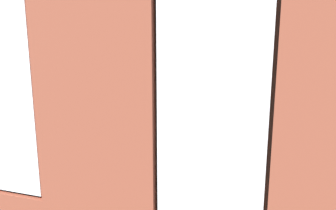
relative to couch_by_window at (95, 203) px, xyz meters
name	(u,v)px	position (x,y,z in m)	size (l,w,h in m)	color
ground_plane	(181,169)	(-0.44, -2.17, -0.38)	(6.44, 6.40, 0.10)	brown
brick_wall_with_windows	(94,99)	(-0.44, 0.65, 1.38)	(5.84, 0.30, 3.46)	brown
white_wall_right	(31,65)	(2.43, -1.97, 1.40)	(0.10, 5.40, 3.46)	silver
couch_by_window	(95,203)	(0.00, 0.00, 0.00)	(1.94, 0.87, 0.80)	black
couch_left	(322,171)	(-2.66, -1.87, 0.00)	(1.01, 1.99, 0.80)	black
coffee_table	(159,145)	(-0.07, -2.06, 0.06)	(1.39, 0.82, 0.44)	#A87547
cup_ceramic	(134,140)	(0.35, -1.94, 0.16)	(0.08, 0.08, 0.10)	#4C4C51
candle_jar	(162,142)	(-0.18, -1.94, 0.17)	(0.08, 0.08, 0.13)	#B7333D
table_plant_small	(159,137)	(-0.07, -2.06, 0.20)	(0.11, 0.11, 0.18)	#9E5638
remote_black	(152,139)	(0.10, -2.16, 0.12)	(0.05, 0.17, 0.02)	black
remote_gray	(182,142)	(-0.46, -2.20, 0.12)	(0.05, 0.17, 0.02)	#59595B
media_console	(72,132)	(2.13, -2.69, -0.08)	(1.08, 0.42, 0.49)	black
tv_flatscreen	(70,103)	(2.13, -2.69, 0.56)	(1.09, 0.20, 0.78)	black
papasan_chair	(190,114)	(-0.05, -4.36, 0.10)	(1.04, 1.04, 0.67)	olive
potted_plant_foreground_right	(118,104)	(1.83, -4.32, 0.24)	(0.79, 0.69, 1.29)	beige
potted_plant_mid_room_small	(222,141)	(-1.05, -2.91, -0.04)	(0.23, 0.23, 0.45)	#9E5638
potted_plant_by_left_couch	(289,140)	(-2.26, -3.28, -0.01)	(0.35, 0.35, 0.48)	beige
potted_plant_between_couches	(218,189)	(-1.43, -0.05, 0.37)	(0.99, 0.93, 1.31)	#47423D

